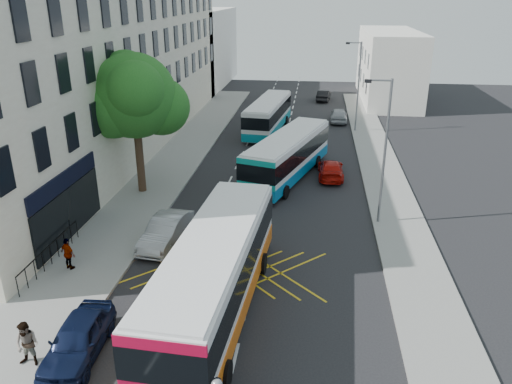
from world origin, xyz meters
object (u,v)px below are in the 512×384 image
(lamp_far, at_px, (358,82))
(bus_mid, at_px, (288,156))
(distant_car_dark, at_px, (324,95))
(pedestrian_far, at_px, (68,254))
(parked_car_blue, at_px, (78,339))
(distant_car_grey, at_px, (269,100))
(parked_car_silver, at_px, (166,231))
(bus_far, at_px, (268,115))
(bus_near, at_px, (215,273))
(lamp_near, at_px, (384,145))
(pedestrian_near, at_px, (27,344))
(distant_car_silver, at_px, (339,115))
(red_hatchback, at_px, (331,169))
(street_tree, at_px, (134,97))

(lamp_far, height_order, bus_mid, lamp_far)
(distant_car_dark, height_order, pedestrian_far, pedestrian_far)
(parked_car_blue, height_order, distant_car_grey, parked_car_blue)
(lamp_far, bearing_deg, parked_car_silver, -115.02)
(bus_far, xyz_separation_m, pedestrian_far, (-6.81, -26.28, -0.62))
(bus_near, distance_m, bus_far, 28.58)
(lamp_near, distance_m, pedestrian_near, 19.10)
(parked_car_silver, bearing_deg, pedestrian_far, -132.36)
(distant_car_dark, bearing_deg, distant_car_silver, 104.74)
(bus_mid, distance_m, pedestrian_near, 21.68)
(parked_car_blue, distance_m, distant_car_grey, 43.41)
(red_hatchback, bearing_deg, lamp_near, 107.66)
(bus_mid, xyz_separation_m, parked_car_silver, (-5.63, -10.69, -0.90))
(bus_near, height_order, distant_car_dark, bus_near)
(distant_car_dark, distance_m, pedestrian_far, 42.81)
(parked_car_silver, xyz_separation_m, distant_car_grey, (2.06, 34.59, -0.10))
(lamp_far, xyz_separation_m, bus_mid, (-5.47, -13.08, -2.99))
(bus_near, distance_m, parked_car_silver, 6.73)
(pedestrian_far, bearing_deg, bus_mid, -97.27)
(parked_car_silver, bearing_deg, bus_mid, 69.00)
(distant_car_grey, bearing_deg, pedestrian_near, -99.25)
(bus_far, height_order, pedestrian_near, bus_far)
(street_tree, distance_m, lamp_near, 15.10)
(bus_mid, height_order, distant_car_grey, bus_mid)
(pedestrian_near, bearing_deg, lamp_near, 47.06)
(street_tree, xyz_separation_m, distant_car_silver, (13.40, 20.74, -5.59))
(parked_car_blue, height_order, distant_car_dark, parked_car_blue)
(bus_far, relative_size, red_hatchback, 2.54)
(distant_car_silver, height_order, pedestrian_near, pedestrian_near)
(bus_near, distance_m, bus_mid, 16.34)
(bus_near, height_order, bus_far, bus_near)
(bus_far, distance_m, distant_car_silver, 8.08)
(bus_near, xyz_separation_m, parked_car_silver, (-3.68, 5.53, -1.07))
(distant_car_dark, bearing_deg, street_tree, 75.82)
(bus_mid, height_order, distant_car_dark, bus_mid)
(lamp_near, bearing_deg, distant_car_dark, 94.61)
(pedestrian_far, bearing_deg, bus_far, -77.90)
(lamp_far, relative_size, distant_car_silver, 1.94)
(parked_car_blue, height_order, pedestrian_far, pedestrian_far)
(bus_far, bearing_deg, distant_car_dark, 77.14)
(distant_car_silver, distance_m, pedestrian_near, 38.90)
(distant_car_silver, xyz_separation_m, pedestrian_far, (-13.52, -30.71, 0.23))
(lamp_far, xyz_separation_m, parked_car_blue, (-11.80, -32.50, -3.91))
(bus_near, relative_size, pedestrian_far, 7.86)
(bus_mid, distance_m, distant_car_grey, 24.18)
(lamp_near, xyz_separation_m, distant_car_silver, (-1.31, 23.71, -3.92))
(parked_car_blue, distance_m, red_hatchback, 21.94)
(distant_car_dark, bearing_deg, parked_car_silver, 84.41)
(parked_car_blue, xyz_separation_m, distant_car_silver, (10.49, 36.21, -0.01))
(lamp_far, xyz_separation_m, distant_car_grey, (-9.04, 10.82, -3.99))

